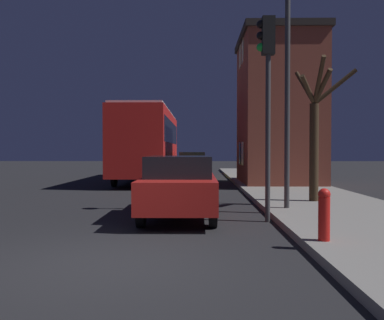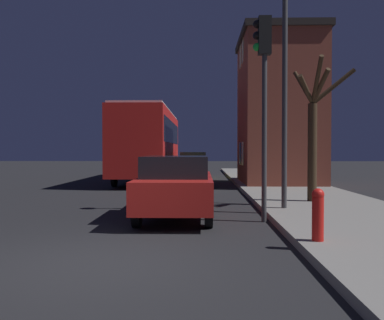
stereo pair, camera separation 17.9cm
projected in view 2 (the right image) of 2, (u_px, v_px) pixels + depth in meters
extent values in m
plane|color=black|center=(98.00, 262.00, 6.55)|extent=(120.00, 120.00, 0.00)
cube|color=brown|center=(278.00, 112.00, 20.76)|extent=(3.55, 5.22, 6.84)
cube|color=black|center=(279.00, 38.00, 20.68)|extent=(3.79, 5.46, 0.30)
cube|color=#E5C67F|center=(243.00, 154.00, 20.23)|extent=(0.03, 0.70, 1.10)
cube|color=black|center=(240.00, 153.00, 21.47)|extent=(0.03, 0.70, 1.10)
cube|color=#E5C67F|center=(243.00, 51.00, 20.12)|extent=(0.03, 0.70, 1.10)
cube|color=#E5C67F|center=(240.00, 57.00, 21.36)|extent=(0.03, 0.70, 1.10)
cylinder|color=#38383A|center=(285.00, 96.00, 11.47)|extent=(0.14, 0.14, 6.01)
cylinder|color=#38383A|center=(264.00, 139.00, 10.19)|extent=(0.12, 0.12, 3.99)
cube|color=black|center=(265.00, 36.00, 10.13)|extent=(0.30, 0.24, 0.90)
sphere|color=black|center=(257.00, 24.00, 10.13)|extent=(0.20, 0.20, 0.20)
sphere|color=black|center=(257.00, 36.00, 10.14)|extent=(0.20, 0.20, 0.20)
sphere|color=green|center=(257.00, 47.00, 10.14)|extent=(0.20, 0.20, 0.20)
cylinder|color=#382819|center=(312.00, 152.00, 13.07)|extent=(0.28, 0.28, 2.99)
cylinder|color=#382819|center=(306.00, 90.00, 12.71)|extent=(0.69, 0.80, 0.84)
cylinder|color=#382819|center=(333.00, 87.00, 12.94)|extent=(1.31, 0.29, 1.10)
cylinder|color=#382819|center=(304.00, 88.00, 13.27)|extent=(0.60, 0.63, 1.10)
cylinder|color=#382819|center=(317.00, 81.00, 12.48)|extent=(0.17, 1.20, 1.30)
cylinder|color=#382819|center=(320.00, 87.00, 12.58)|extent=(0.37, 1.02, 0.98)
cube|color=red|center=(149.00, 143.00, 23.66)|extent=(2.56, 11.36, 3.25)
cube|color=black|center=(149.00, 133.00, 23.65)|extent=(2.58, 10.46, 1.17)
cube|color=#B2B2B2|center=(149.00, 113.00, 23.62)|extent=(2.43, 10.80, 0.12)
cylinder|color=black|center=(175.00, 169.00, 27.36)|extent=(0.18, 0.96, 0.96)
cylinder|color=black|center=(138.00, 169.00, 27.42)|extent=(0.18, 0.96, 0.96)
cylinder|color=black|center=(165.00, 177.00, 19.98)|extent=(0.18, 0.96, 0.96)
cylinder|color=black|center=(114.00, 177.00, 20.03)|extent=(0.18, 0.96, 0.96)
cube|color=#B21E19|center=(177.00, 190.00, 11.01)|extent=(1.78, 4.68, 0.72)
cube|color=black|center=(176.00, 166.00, 10.76)|extent=(1.57, 2.43, 0.51)
cylinder|color=black|center=(207.00, 197.00, 12.52)|extent=(0.18, 0.68, 0.68)
cylinder|color=black|center=(153.00, 197.00, 12.56)|extent=(0.18, 0.68, 0.68)
cylinder|color=black|center=(209.00, 212.00, 9.48)|extent=(0.18, 0.68, 0.68)
cylinder|color=black|center=(137.00, 212.00, 9.51)|extent=(0.18, 0.68, 0.68)
cube|color=beige|center=(186.00, 174.00, 19.40)|extent=(1.80, 4.08, 0.57)
cube|color=black|center=(186.00, 163.00, 19.19)|extent=(1.58, 2.12, 0.51)
cylinder|color=black|center=(204.00, 179.00, 20.72)|extent=(0.18, 0.68, 0.68)
cylinder|color=black|center=(170.00, 178.00, 20.75)|extent=(0.18, 0.68, 0.68)
cylinder|color=black|center=(204.00, 183.00, 18.06)|extent=(0.18, 0.68, 0.68)
cylinder|color=black|center=(166.00, 183.00, 18.10)|extent=(0.18, 0.68, 0.68)
cube|color=olive|center=(193.00, 166.00, 26.86)|extent=(1.76, 4.27, 0.75)
cube|color=black|center=(193.00, 156.00, 26.63)|extent=(1.55, 2.22, 0.52)
cylinder|color=black|center=(206.00, 171.00, 28.23)|extent=(0.18, 0.68, 0.68)
cylinder|color=black|center=(182.00, 171.00, 28.27)|extent=(0.18, 0.68, 0.68)
cylinder|color=black|center=(206.00, 173.00, 25.46)|extent=(0.18, 0.68, 0.68)
cylinder|color=black|center=(180.00, 173.00, 25.50)|extent=(0.18, 0.68, 0.68)
cylinder|color=red|center=(318.00, 219.00, 7.34)|extent=(0.20, 0.20, 0.75)
sphere|color=red|center=(318.00, 194.00, 7.33)|extent=(0.21, 0.21, 0.21)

